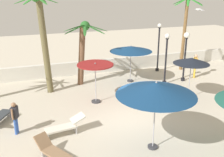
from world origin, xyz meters
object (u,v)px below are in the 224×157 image
at_px(patio_umbrella_2, 131,49).
at_px(patio_umbrella_4, 191,61).
at_px(lounge_chair_2, 66,126).
at_px(lamp_post_1, 159,45).
at_px(seagull_0, 199,10).
at_px(guest_1, 195,64).
at_px(patio_umbrella_1, 95,68).
at_px(lamp_post_2, 186,49).
at_px(palm_tree_0, 185,25).
at_px(guest_0, 15,115).
at_px(palm_tree_2, 43,34).
at_px(patio_umbrella_0, 156,89).
at_px(palm_tree_3, 83,45).
at_px(lamp_post_0, 166,55).
at_px(lounge_chair_0, 54,152).

bearing_deg(patio_umbrella_2, patio_umbrella_4, -61.93).
bearing_deg(lounge_chair_2, lamp_post_1, 39.85).
bearing_deg(patio_umbrella_4, seagull_0, 49.31).
height_order(lounge_chair_2, guest_1, guest_1).
xyz_separation_m(patio_umbrella_1, patio_umbrella_2, (3.30, 2.66, 0.29)).
xyz_separation_m(lamp_post_2, seagull_0, (-0.22, -1.31, 2.78)).
bearing_deg(palm_tree_0, lounge_chair_2, -147.13).
relative_size(lounge_chair_2, guest_0, 1.23).
distance_m(guest_1, seagull_0, 4.53).
relative_size(palm_tree_2, lounge_chair_2, 3.25).
relative_size(palm_tree_2, guest_1, 3.51).
relative_size(lamp_post_2, seagull_0, 2.80).
relative_size(palm_tree_0, palm_tree_2, 0.93).
xyz_separation_m(lamp_post_2, guest_1, (1.17, 0.32, -1.22)).
xyz_separation_m(patio_umbrella_0, palm_tree_0, (7.41, 9.20, 0.96)).
bearing_deg(patio_umbrella_2, lamp_post_2, -17.29).
bearing_deg(palm_tree_2, lamp_post_1, 10.92).
distance_m(palm_tree_3, lamp_post_0, 5.61).
relative_size(patio_umbrella_0, patio_umbrella_4, 1.23).
bearing_deg(palm_tree_0, lounge_chair_0, -142.66).
height_order(patio_umbrella_0, seagull_0, seagull_0).
relative_size(patio_umbrella_1, guest_0, 1.54).
bearing_deg(guest_0, patio_umbrella_1, 26.25).
bearing_deg(palm_tree_0, patio_umbrella_2, -165.82).
xyz_separation_m(patio_umbrella_4, palm_tree_2, (-7.90, 3.80, 1.40)).
relative_size(palm_tree_3, lamp_post_0, 1.23).
height_order(palm_tree_0, guest_0, palm_tree_0).
bearing_deg(palm_tree_3, lamp_post_0, -19.64).
bearing_deg(palm_tree_2, lounge_chair_2, -87.64).
xyz_separation_m(lamp_post_0, lamp_post_1, (0.96, 2.80, 0.06)).
xyz_separation_m(guest_0, seagull_0, (11.09, 2.39, 4.14)).
bearing_deg(lamp_post_1, lamp_post_0, -108.91).
bearing_deg(guest_0, palm_tree_2, 67.99).
bearing_deg(palm_tree_0, guest_0, -154.44).
bearing_deg(patio_umbrella_1, lamp_post_0, 14.82).
relative_size(lounge_chair_0, guest_1, 1.09).
bearing_deg(lamp_post_0, palm_tree_3, 160.36).
bearing_deg(lamp_post_0, patio_umbrella_4, -88.67).
xyz_separation_m(patio_umbrella_2, guest_0, (-7.69, -4.82, -1.43)).
bearing_deg(palm_tree_2, guest_1, -3.61).
relative_size(lamp_post_1, lamp_post_2, 1.08).
xyz_separation_m(patio_umbrella_4, seagull_0, (1.30, 1.51, 2.76)).
bearing_deg(seagull_0, lamp_post_1, 95.70).
bearing_deg(lamp_post_2, lounge_chair_2, -154.04).
bearing_deg(guest_1, palm_tree_3, 169.80).
xyz_separation_m(patio_umbrella_2, palm_tree_3, (-3.20, 0.63, 0.37)).
distance_m(patio_umbrella_0, lamp_post_1, 10.89).
height_order(patio_umbrella_0, lounge_chair_2, patio_umbrella_0).
distance_m(patio_umbrella_0, patio_umbrella_2, 8.26).
xyz_separation_m(patio_umbrella_2, lounge_chair_2, (-5.57, -5.60, -1.95)).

